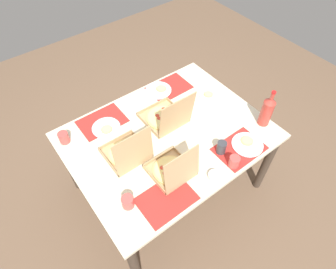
# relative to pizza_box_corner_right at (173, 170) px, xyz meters

# --- Properties ---
(ground_plane) EXTENTS (6.00, 6.00, 0.00)m
(ground_plane) POSITION_rel_pizza_box_corner_right_xyz_m (-0.19, -0.30, -0.81)
(ground_plane) COLOR brown
(dining_table) EXTENTS (1.49, 1.15, 0.76)m
(dining_table) POSITION_rel_pizza_box_corner_right_xyz_m (-0.19, -0.30, -0.15)
(dining_table) COLOR #3F3328
(dining_table) RESTS_ON ground_plane
(placemat_near_left) EXTENTS (0.36, 0.26, 0.00)m
(placemat_near_left) POSITION_rel_pizza_box_corner_right_xyz_m (-0.52, -0.72, -0.05)
(placemat_near_left) COLOR red
(placemat_near_left) RESTS_ON dining_table
(placemat_near_right) EXTENTS (0.36, 0.26, 0.00)m
(placemat_near_right) POSITION_rel_pizza_box_corner_right_xyz_m (0.15, -0.72, -0.05)
(placemat_near_right) COLOR red
(placemat_near_right) RESTS_ON dining_table
(placemat_far_left) EXTENTS (0.36, 0.26, 0.00)m
(placemat_far_left) POSITION_rel_pizza_box_corner_right_xyz_m (-0.52, 0.13, -0.05)
(placemat_far_left) COLOR red
(placemat_far_left) RESTS_ON dining_table
(placemat_far_right) EXTENTS (0.36, 0.26, 0.00)m
(placemat_far_right) POSITION_rel_pizza_box_corner_right_xyz_m (0.15, 0.13, -0.05)
(placemat_far_right) COLOR red
(placemat_far_right) RESTS_ON dining_table
(pizza_box_corner_right) EXTENTS (0.27, 0.28, 0.31)m
(pizza_box_corner_right) POSITION_rel_pizza_box_corner_right_xyz_m (0.00, 0.00, 0.00)
(pizza_box_corner_right) COLOR tan
(pizza_box_corner_right) RESTS_ON dining_table
(pizza_box_corner_left) EXTENTS (0.29, 0.29, 0.32)m
(pizza_box_corner_left) POSITION_rel_pizza_box_corner_right_xyz_m (0.17, -0.31, 0.00)
(pizza_box_corner_left) COLOR tan
(pizza_box_corner_left) RESTS_ON dining_table
(pizza_box_center) EXTENTS (0.31, 0.35, 0.34)m
(pizza_box_center) POSITION_rel_pizza_box_corner_right_xyz_m (-0.26, -0.41, 0.00)
(pizza_box_center) COLOR tan
(pizza_box_center) RESTS_ON dining_table
(plate_far_right) EXTENTS (0.23, 0.23, 0.03)m
(plate_far_right) POSITION_rel_pizza_box_corner_right_xyz_m (-0.42, -0.74, -0.04)
(plate_far_right) COLOR white
(plate_far_right) RESTS_ON dining_table
(plate_far_left) EXTENTS (0.22, 0.22, 0.03)m
(plate_far_left) POSITION_rel_pizza_box_corner_right_xyz_m (0.16, -0.63, -0.04)
(plate_far_left) COLOR white
(plate_far_left) RESTS_ON dining_table
(plate_middle) EXTENTS (0.23, 0.23, 0.03)m
(plate_middle) POSITION_rel_pizza_box_corner_right_xyz_m (-0.59, 0.14, -0.04)
(plate_middle) COLOR white
(plate_middle) RESTS_ON dining_table
(plate_near_left) EXTENTS (0.20, 0.20, 0.03)m
(plate_near_left) POSITION_rel_pizza_box_corner_right_xyz_m (-0.74, -0.42, -0.04)
(plate_near_left) COLOR white
(plate_near_left) RESTS_ON dining_table
(soda_bottle) EXTENTS (0.09, 0.09, 0.32)m
(soda_bottle) POSITION_rel_pizza_box_corner_right_xyz_m (-0.86, 0.06, 0.08)
(soda_bottle) COLOR #B2382D
(soda_bottle) RESTS_ON dining_table
(cup_clear_right) EXTENTS (0.08, 0.08, 0.09)m
(cup_clear_right) POSITION_rel_pizza_box_corner_right_xyz_m (0.36, 0.01, -0.00)
(cup_clear_right) COLOR #BF4742
(cup_clear_right) RESTS_ON dining_table
(cup_spare) EXTENTS (0.08, 0.08, 0.09)m
(cup_spare) POSITION_rel_pizza_box_corner_right_xyz_m (0.46, -0.71, -0.00)
(cup_spare) COLOR #BF4742
(cup_spare) RESTS_ON dining_table
(cup_dark) EXTENTS (0.07, 0.07, 0.10)m
(cup_dark) POSITION_rel_pizza_box_corner_right_xyz_m (-0.39, 0.06, 0.00)
(cup_dark) COLOR #333338
(cup_dark) RESTS_ON dining_table
(cup_clear_left) EXTENTS (0.07, 0.07, 0.09)m
(cup_clear_left) POSITION_rel_pizza_box_corner_right_xyz_m (-0.38, 0.20, -0.00)
(cup_clear_left) COLOR #BF4742
(cup_clear_left) RESTS_ON dining_table
(condiment_bowl) EXTENTS (0.09, 0.09, 0.04)m
(condiment_bowl) POSITION_rel_pizza_box_corner_right_xyz_m (-0.21, 0.20, -0.03)
(condiment_bowl) COLOR white
(condiment_bowl) RESTS_ON dining_table
(fork_by_near_left) EXTENTS (0.19, 0.05, 0.00)m
(fork_by_near_left) POSITION_rel_pizza_box_corner_right_xyz_m (-0.51, -0.11, -0.04)
(fork_by_near_left) COLOR #B7B7BC
(fork_by_near_left) RESTS_ON dining_table
(fork_by_far_right) EXTENTS (0.03, 0.19, 0.00)m
(fork_by_far_right) POSITION_rel_pizza_box_corner_right_xyz_m (-0.78, -0.73, -0.04)
(fork_by_far_right) COLOR #B7B7BC
(fork_by_far_right) RESTS_ON dining_table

